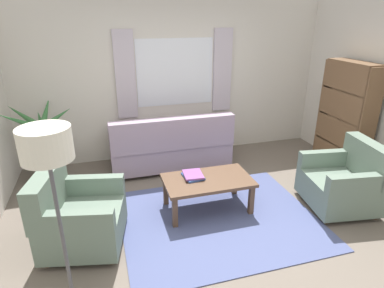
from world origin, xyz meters
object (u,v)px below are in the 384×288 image
coffee_table (208,183)px  potted_plant (44,151)px  standing_lamp (49,161)px  couch (170,146)px  armchair_left (77,216)px  book_stack_on_table (193,175)px  bookshelf (344,123)px  armchair_right (345,182)px

coffee_table → potted_plant: bearing=144.8°
coffee_table → standing_lamp: size_ratio=0.67×
couch → armchair_left: size_ratio=1.91×
book_stack_on_table → standing_lamp: standing_lamp is taller
coffee_table → standing_lamp: 2.21m
potted_plant → standing_lamp: size_ratio=0.78×
couch → book_stack_on_table: size_ratio=6.16×
standing_lamp → book_stack_on_table: bearing=40.9°
book_stack_on_table → bookshelf: (2.58, 0.43, 0.33)m
book_stack_on_table → standing_lamp: (-1.43, -1.24, 0.94)m
coffee_table → armchair_right: bearing=-13.7°
couch → potted_plant: 1.90m
book_stack_on_table → couch: bearing=90.5°
potted_plant → book_stack_on_table: bearing=-35.5°
bookshelf → book_stack_on_table: bearing=99.5°
coffee_table → standing_lamp: standing_lamp is taller
armchair_left → coffee_table: size_ratio=0.90×
armchair_left → potted_plant: bearing=28.6°
couch → coffee_table: couch is taller
bookshelf → standing_lamp: 4.38m
potted_plant → armchair_right: bearing=-26.3°
armchair_left → armchair_right: (3.28, -0.16, 0.00)m
book_stack_on_table → bookshelf: bookshelf is taller
coffee_table → bookshelf: bookshelf is taller
book_stack_on_table → armchair_right: bearing=-15.4°
couch → armchair_right: bearing=137.0°
couch → coffee_table: (0.18, -1.35, 0.01)m
coffee_table → book_stack_on_table: 0.21m
standing_lamp → bookshelf: bearing=22.7°
coffee_table → book_stack_on_table: bearing=149.3°
potted_plant → coffee_table: bearing=-35.2°
armchair_left → armchair_right: bearing=-80.6°
armchair_left → standing_lamp: standing_lamp is taller
couch → armchair_left: bearing=49.3°
armchair_left → potted_plant: (-0.50, 1.72, 0.12)m
potted_plant → bookshelf: 4.58m
coffee_table → standing_lamp: bearing=-144.4°
couch → potted_plant: (-1.89, 0.10, 0.11)m
couch → coffee_table: bearing=97.4°
couch → potted_plant: potted_plant is taller
armchair_right → potted_plant: size_ratio=0.74×
book_stack_on_table → potted_plant: potted_plant is taller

